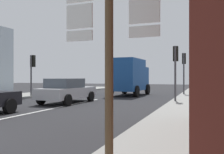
# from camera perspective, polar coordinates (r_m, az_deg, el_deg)

# --- Properties ---
(ground_plane) EXTENTS (80.00, 80.00, 0.00)m
(ground_plane) POSITION_cam_1_polar(r_m,az_deg,el_deg) (15.41, -6.50, -5.81)
(ground_plane) COLOR #232326
(sidewalk_right) EXTENTS (3.14, 44.00, 0.14)m
(sidewalk_right) POSITION_cam_1_polar(r_m,az_deg,el_deg) (11.73, 18.84, -7.29)
(sidewalk_right) COLOR gray
(sidewalk_right) RESTS_ON ground
(lane_centre_stripe) EXTENTS (0.16, 12.00, 0.01)m
(lane_centre_stripe) POSITION_cam_1_polar(r_m,az_deg,el_deg) (12.01, -15.35, -7.43)
(lane_centre_stripe) COLOR silver
(lane_centre_stripe) RESTS_ON ground
(sedan_far) EXTENTS (2.07, 4.25, 1.47)m
(sedan_far) POSITION_cam_1_polar(r_m,az_deg,el_deg) (15.03, -10.43, -3.05)
(sedan_far) COLOR #B7BABF
(sedan_far) RESTS_ON ground
(delivery_truck) EXTENTS (2.63, 5.07, 3.05)m
(delivery_truck) POSITION_cam_1_polar(r_m,az_deg,el_deg) (20.93, 3.98, 0.24)
(delivery_truck) COLOR #19478C
(delivery_truck) RESTS_ON ground
(route_sign_post) EXTENTS (1.66, 0.14, 3.20)m
(route_sign_post) POSITION_cam_1_polar(r_m,az_deg,el_deg) (4.09, -0.60, 4.96)
(route_sign_post) COLOR brown
(route_sign_post) RESTS_ON ground
(traffic_light_near_right) EXTENTS (0.30, 0.49, 3.41)m
(traffic_light_near_right) POSITION_cam_1_polar(r_m,az_deg,el_deg) (15.30, 14.50, 3.62)
(traffic_light_near_right) COLOR #47474C
(traffic_light_near_right) RESTS_ON ground
(traffic_light_far_right) EXTENTS (0.30, 0.49, 3.56)m
(traffic_light_far_right) POSITION_cam_1_polar(r_m,az_deg,el_deg) (21.53, 16.32, 2.87)
(traffic_light_far_right) COLOR #47474C
(traffic_light_far_right) RESTS_ON ground
(traffic_light_near_left) EXTENTS (0.30, 0.49, 3.23)m
(traffic_light_near_left) POSITION_cam_1_polar(r_m,az_deg,el_deg) (19.81, -17.95, 2.41)
(traffic_light_near_left) COLOR #47474C
(traffic_light_near_left) RESTS_ON ground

